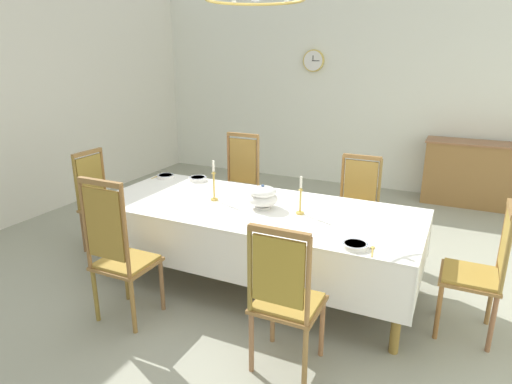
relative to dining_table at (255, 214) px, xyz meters
name	(u,v)px	position (x,y,z in m)	size (l,w,h in m)	color
ground	(257,282)	(0.00, 0.04, -0.71)	(6.75, 7.12, 0.04)	#999987
back_wall	(356,86)	(0.00, 3.64, 0.89)	(6.75, 0.08, 3.16)	silver
dining_table	(255,214)	(0.00, 0.00, 0.00)	(2.90, 1.19, 0.75)	olive
tablecloth	(255,219)	(0.00, 0.00, -0.05)	(2.92, 1.21, 0.45)	white
chair_south_a	(119,252)	(-0.70, -1.01, -0.08)	(0.44, 0.42, 1.22)	olive
chair_north_a	(239,185)	(-0.70, 1.00, -0.09)	(0.44, 0.42, 1.19)	olive
chair_south_b	(285,297)	(0.69, -1.00, -0.13)	(0.44, 0.42, 1.09)	olive
chair_north_b	(356,206)	(0.69, 1.00, -0.13)	(0.44, 0.42, 1.07)	#905F38
chair_head_west	(101,199)	(-1.85, 0.00, -0.13)	(0.42, 0.44, 1.08)	brown
chair_head_east	(481,269)	(1.85, 0.00, -0.14)	(0.42, 0.44, 1.06)	#935F31
soup_tureen	(263,197)	(0.07, 0.00, 0.18)	(0.27, 0.27, 0.22)	white
candlestick_west	(214,184)	(-0.43, 0.00, 0.23)	(0.07, 0.07, 0.38)	gold
candlestick_east	(300,199)	(0.43, 0.00, 0.20)	(0.07, 0.07, 0.33)	gold
bowl_near_left	(355,245)	(1.01, -0.48, 0.09)	(0.19, 0.19, 0.04)	white
bowl_near_right	(166,176)	(-1.30, 0.43, 0.09)	(0.19, 0.19, 0.04)	white
bowl_far_left	(198,179)	(-0.92, 0.48, 0.10)	(0.19, 0.19, 0.04)	white
spoon_primary	(373,249)	(1.13, -0.46, 0.08)	(0.05, 0.18, 0.01)	gold
spoon_secondary	(158,176)	(-1.42, 0.45, 0.08)	(0.03, 0.18, 0.01)	gold
sideboard	(478,174)	(1.86, 3.32, -0.23)	(1.44, 0.48, 0.90)	olive
mounted_clock	(314,61)	(-0.68, 3.57, 1.26)	(0.34, 0.06, 0.34)	#D1B251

